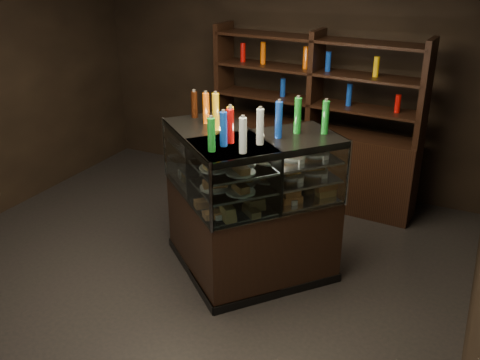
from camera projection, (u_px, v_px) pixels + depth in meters
name	position (u px, v px, depth m)	size (l,w,h in m)	color
ground	(181.00, 271.00, 5.05)	(5.00, 5.00, 0.00)	black
room_shell	(170.00, 66.00, 4.27)	(5.02, 5.02, 3.01)	black
display_case	(242.00, 231.00, 4.82)	(1.77, 1.36, 1.37)	black
food_display	(242.00, 169.00, 4.57)	(1.40, 0.98, 0.43)	#DD8A4F
bottles_top	(242.00, 120.00, 4.40)	(1.23, 0.83, 0.30)	#D8590A
potted_conifer	(292.00, 200.00, 5.57)	(0.32, 0.32, 0.68)	black
back_shelving	(312.00, 151.00, 6.27)	(2.46, 0.58, 2.00)	black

